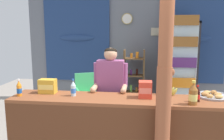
{
  "coord_description": "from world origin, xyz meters",
  "views": [
    {
      "loc": [
        0.23,
        -2.45,
        1.75
      ],
      "look_at": [
        -0.15,
        0.69,
        1.21
      ],
      "focal_mm": 38.02,
      "sensor_mm": 36.0,
      "label": 1
    }
  ],
  "objects_px": {
    "drink_fridge": "(179,60)",
    "plastic_lawn_chair": "(86,92)",
    "pastry_tray": "(212,95)",
    "banana_bunch": "(168,91)",
    "bottle_shelf_rack": "(134,77)",
    "soda_bottle_cola": "(197,95)",
    "shopkeeper": "(111,86)",
    "soda_bottle_orange_soda": "(19,89)",
    "snack_box_choco_powder": "(48,86)",
    "soda_bottle_iced_tea": "(193,94)",
    "timber_post": "(165,72)",
    "soda_bottle_water": "(73,89)",
    "stall_counter": "(116,127)",
    "snack_box_crackers": "(145,90)"
  },
  "relations": [
    {
      "from": "shopkeeper",
      "to": "soda_bottle_orange_soda",
      "type": "relative_size",
      "value": 6.66
    },
    {
      "from": "timber_post",
      "to": "pastry_tray",
      "type": "bearing_deg",
      "value": 41.2
    },
    {
      "from": "shopkeeper",
      "to": "soda_bottle_cola",
      "type": "relative_size",
      "value": 7.41
    },
    {
      "from": "pastry_tray",
      "to": "soda_bottle_water",
      "type": "bearing_deg",
      "value": -174.77
    },
    {
      "from": "bottle_shelf_rack",
      "to": "pastry_tray",
      "type": "bearing_deg",
      "value": -65.09
    },
    {
      "from": "timber_post",
      "to": "pastry_tray",
      "type": "height_order",
      "value": "timber_post"
    },
    {
      "from": "plastic_lawn_chair",
      "to": "drink_fridge",
      "type": "bearing_deg",
      "value": 15.57
    },
    {
      "from": "soda_bottle_iced_tea",
      "to": "snack_box_choco_powder",
      "type": "distance_m",
      "value": 1.86
    },
    {
      "from": "soda_bottle_iced_tea",
      "to": "snack_box_crackers",
      "type": "height_order",
      "value": "soda_bottle_iced_tea"
    },
    {
      "from": "bottle_shelf_rack",
      "to": "soda_bottle_cola",
      "type": "relative_size",
      "value": 6.43
    },
    {
      "from": "timber_post",
      "to": "soda_bottle_water",
      "type": "bearing_deg",
      "value": 159.24
    },
    {
      "from": "stall_counter",
      "to": "soda_bottle_cola",
      "type": "bearing_deg",
      "value": 3.77
    },
    {
      "from": "soda_bottle_orange_soda",
      "to": "plastic_lawn_chair",
      "type": "bearing_deg",
      "value": 76.05
    },
    {
      "from": "shopkeeper",
      "to": "soda_bottle_water",
      "type": "bearing_deg",
      "value": -133.16
    },
    {
      "from": "soda_bottle_iced_tea",
      "to": "soda_bottle_orange_soda",
      "type": "distance_m",
      "value": 2.15
    },
    {
      "from": "soda_bottle_orange_soda",
      "to": "pastry_tray",
      "type": "xyz_separation_m",
      "value": [
        2.46,
        0.25,
        -0.07
      ]
    },
    {
      "from": "shopkeeper",
      "to": "plastic_lawn_chair",
      "type": "bearing_deg",
      "value": 117.59
    },
    {
      "from": "plastic_lawn_chair",
      "to": "snack_box_choco_powder",
      "type": "relative_size",
      "value": 3.84
    },
    {
      "from": "stall_counter",
      "to": "pastry_tray",
      "type": "height_order",
      "value": "pastry_tray"
    },
    {
      "from": "soda_bottle_water",
      "to": "snack_box_choco_powder",
      "type": "relative_size",
      "value": 1.0
    },
    {
      "from": "drink_fridge",
      "to": "shopkeeper",
      "type": "height_order",
      "value": "drink_fridge"
    },
    {
      "from": "drink_fridge",
      "to": "plastic_lawn_chair",
      "type": "bearing_deg",
      "value": -164.43
    },
    {
      "from": "plastic_lawn_chair",
      "to": "shopkeeper",
      "type": "relative_size",
      "value": 0.58
    },
    {
      "from": "pastry_tray",
      "to": "banana_bunch",
      "type": "relative_size",
      "value": 1.54
    },
    {
      "from": "plastic_lawn_chair",
      "to": "soda_bottle_iced_tea",
      "type": "bearing_deg",
      "value": -48.41
    },
    {
      "from": "timber_post",
      "to": "plastic_lawn_chair",
      "type": "height_order",
      "value": "timber_post"
    },
    {
      "from": "pastry_tray",
      "to": "snack_box_choco_powder",
      "type": "bearing_deg",
      "value": -178.2
    },
    {
      "from": "soda_bottle_orange_soda",
      "to": "snack_box_crackers",
      "type": "distance_m",
      "value": 1.62
    },
    {
      "from": "timber_post",
      "to": "snack_box_choco_powder",
      "type": "relative_size",
      "value": 12.22
    },
    {
      "from": "drink_fridge",
      "to": "pastry_tray",
      "type": "height_order",
      "value": "drink_fridge"
    },
    {
      "from": "soda_bottle_iced_tea",
      "to": "banana_bunch",
      "type": "bearing_deg",
      "value": 124.01
    },
    {
      "from": "soda_bottle_iced_tea",
      "to": "soda_bottle_cola",
      "type": "bearing_deg",
      "value": 58.04
    },
    {
      "from": "snack_box_choco_powder",
      "to": "pastry_tray",
      "type": "xyz_separation_m",
      "value": [
        2.15,
        0.07,
        -0.07
      ]
    },
    {
      "from": "drink_fridge",
      "to": "bottle_shelf_rack",
      "type": "relative_size",
      "value": 1.56
    },
    {
      "from": "snack_box_crackers",
      "to": "snack_box_choco_powder",
      "type": "xyz_separation_m",
      "value": [
        -1.3,
        0.06,
        -0.01
      ]
    },
    {
      "from": "plastic_lawn_chair",
      "to": "snack_box_choco_powder",
      "type": "bearing_deg",
      "value": -95.06
    },
    {
      "from": "drink_fridge",
      "to": "soda_bottle_orange_soda",
      "type": "bearing_deg",
      "value": -135.01
    },
    {
      "from": "shopkeeper",
      "to": "snack_box_crackers",
      "type": "height_order",
      "value": "shopkeeper"
    },
    {
      "from": "timber_post",
      "to": "soda_bottle_orange_soda",
      "type": "distance_m",
      "value": 1.85
    },
    {
      "from": "stall_counter",
      "to": "snack_box_crackers",
      "type": "xyz_separation_m",
      "value": [
        0.35,
        0.16,
        0.46
      ]
    },
    {
      "from": "soda_bottle_cola",
      "to": "bottle_shelf_rack",
      "type": "bearing_deg",
      "value": 108.19
    },
    {
      "from": "soda_bottle_orange_soda",
      "to": "banana_bunch",
      "type": "xyz_separation_m",
      "value": [
        1.91,
        0.27,
        -0.04
      ]
    },
    {
      "from": "stall_counter",
      "to": "banana_bunch",
      "type": "distance_m",
      "value": 0.82
    },
    {
      "from": "plastic_lawn_chair",
      "to": "banana_bunch",
      "type": "relative_size",
      "value": 3.19
    },
    {
      "from": "soda_bottle_cola",
      "to": "pastry_tray",
      "type": "height_order",
      "value": "soda_bottle_cola"
    },
    {
      "from": "stall_counter",
      "to": "soda_bottle_orange_soda",
      "type": "height_order",
      "value": "soda_bottle_orange_soda"
    },
    {
      "from": "soda_bottle_orange_soda",
      "to": "snack_box_crackers",
      "type": "height_order",
      "value": "soda_bottle_orange_soda"
    },
    {
      "from": "bottle_shelf_rack",
      "to": "snack_box_choco_powder",
      "type": "bearing_deg",
      "value": -114.89
    },
    {
      "from": "bottle_shelf_rack",
      "to": "pastry_tray",
      "type": "distance_m",
      "value": 2.53
    },
    {
      "from": "stall_counter",
      "to": "pastry_tray",
      "type": "distance_m",
      "value": 1.29
    }
  ]
}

